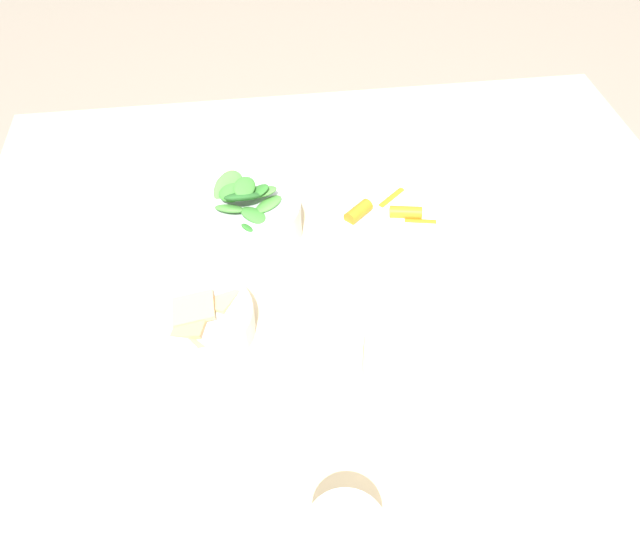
{
  "coord_description": "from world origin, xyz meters",
  "views": [
    {
      "loc": [
        0.52,
        -0.12,
        1.38
      ],
      "look_at": [
        -0.03,
        -0.05,
        0.79
      ],
      "focal_mm": 35.0,
      "sensor_mm": 36.0,
      "label": 1
    }
  ],
  "objects_px": {
    "bowl_beans_hotdog": "(450,363)",
    "cup": "(345,547)",
    "bowl_greens": "(248,215)",
    "bowl_carrots": "(392,223)",
    "bowl_cookies": "(199,319)"
  },
  "relations": [
    {
      "from": "bowl_beans_hotdog",
      "to": "bowl_cookies",
      "type": "distance_m",
      "value": 0.3
    },
    {
      "from": "bowl_greens",
      "to": "cup",
      "type": "bearing_deg",
      "value": 7.49
    },
    {
      "from": "bowl_carrots",
      "to": "bowl_greens",
      "type": "distance_m",
      "value": 0.2
    },
    {
      "from": "bowl_greens",
      "to": "bowl_cookies",
      "type": "height_order",
      "value": "bowl_greens"
    },
    {
      "from": "bowl_beans_hotdog",
      "to": "bowl_cookies",
      "type": "height_order",
      "value": "bowl_beans_hotdog"
    },
    {
      "from": "bowl_beans_hotdog",
      "to": "cup",
      "type": "bearing_deg",
      "value": -38.73
    },
    {
      "from": "bowl_carrots",
      "to": "bowl_cookies",
      "type": "distance_m",
      "value": 0.3
    },
    {
      "from": "bowl_greens",
      "to": "bowl_carrots",
      "type": "bearing_deg",
      "value": 79.3
    },
    {
      "from": "bowl_greens",
      "to": "cup",
      "type": "relative_size",
      "value": 1.68
    },
    {
      "from": "bowl_beans_hotdog",
      "to": "bowl_cookies",
      "type": "relative_size",
      "value": 1.48
    },
    {
      "from": "bowl_cookies",
      "to": "cup",
      "type": "xyz_separation_m",
      "value": [
        0.3,
        0.13,
        0.02
      ]
    },
    {
      "from": "bowl_carrots",
      "to": "bowl_greens",
      "type": "bearing_deg",
      "value": -100.7
    },
    {
      "from": "bowl_greens",
      "to": "bowl_beans_hotdog",
      "type": "distance_m",
      "value": 0.35
    },
    {
      "from": "bowl_cookies",
      "to": "cup",
      "type": "height_order",
      "value": "cup"
    },
    {
      "from": "bowl_carrots",
      "to": "cup",
      "type": "xyz_separation_m",
      "value": [
        0.43,
        -0.14,
        0.01
      ]
    }
  ]
}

